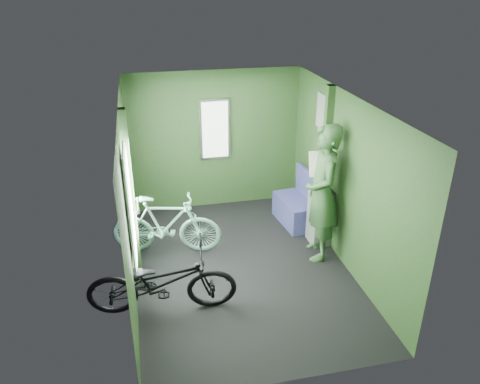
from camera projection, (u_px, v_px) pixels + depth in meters
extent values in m
plane|color=black|center=(242.00, 268.00, 6.38)|extent=(4.00, 4.00, 0.00)
cube|color=silver|center=(242.00, 102.00, 5.39)|extent=(2.80, 4.00, 0.02)
cube|color=#2B4B23|center=(215.00, 141.00, 7.65)|extent=(2.80, 0.02, 2.30)
cube|color=#2B4B23|center=(291.00, 286.00, 4.12)|extent=(2.80, 0.02, 2.30)
cube|color=#2B4B23|center=(128.00, 202.00, 5.61)|extent=(0.02, 4.00, 2.30)
cube|color=#2B4B23|center=(345.00, 182.00, 6.16)|extent=(0.02, 4.00, 2.30)
cube|color=#2B4B23|center=(132.00, 202.00, 5.62)|extent=(0.08, 0.12, 2.30)
cube|color=silver|center=(131.00, 208.00, 5.05)|extent=(0.02, 0.56, 1.34)
cube|color=silver|center=(130.00, 170.00, 6.02)|extent=(0.02, 0.56, 1.34)
cube|color=white|center=(127.00, 162.00, 4.83)|extent=(0.00, 0.12, 0.12)
cube|color=white|center=(126.00, 130.00, 5.80)|extent=(0.00, 0.12, 0.12)
cylinder|color=silver|center=(138.00, 205.00, 5.65)|extent=(0.03, 0.40, 0.03)
cube|color=#2B4B23|center=(325.00, 166.00, 6.68)|extent=(0.10, 0.10, 2.30)
cube|color=white|center=(322.00, 112.00, 6.65)|extent=(0.02, 0.40, 0.50)
cube|color=silver|center=(215.00, 130.00, 7.53)|extent=(0.50, 0.02, 1.00)
imported|color=black|center=(164.00, 313.00, 5.54)|extent=(1.79, 0.93, 1.00)
imported|color=#7DBEAB|center=(168.00, 253.00, 6.72)|extent=(1.63, 0.90, 0.98)
imported|color=#365C32|center=(322.00, 193.00, 6.28)|extent=(0.56, 0.76, 1.92)
cube|color=silver|center=(319.00, 164.00, 6.42)|extent=(0.30, 0.22, 0.33)
cube|color=slate|center=(319.00, 216.00, 6.82)|extent=(0.26, 0.36, 0.87)
cube|color=navy|center=(295.00, 211.00, 7.45)|extent=(0.55, 0.87, 0.41)
cube|color=navy|center=(309.00, 185.00, 7.30)|extent=(0.15, 0.82, 0.46)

